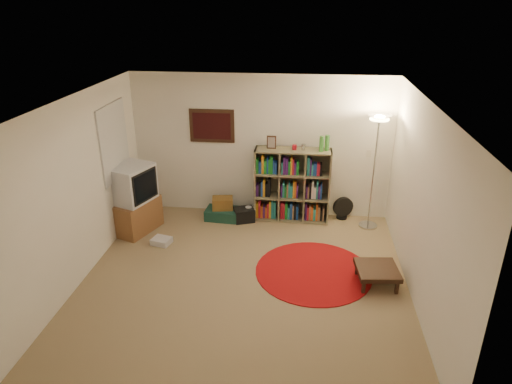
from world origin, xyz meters
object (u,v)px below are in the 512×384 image
Objects in this scene: suitcase at (223,214)px; side_table at (377,271)px; bookshelf at (291,186)px; floor_fan at (343,208)px; tv_stand at (134,200)px; floor_lamp at (378,136)px.

side_table is at bearing -31.35° from suitcase.
bookshelf reaches higher than suitcase.
bookshelf is at bearing 166.33° from floor_fan.
tv_stand reaches higher than side_table.
suitcase is at bearing -173.04° from bookshelf.
bookshelf is at bearing 10.76° from suitcase.
tv_stand is 4.03m from side_table.
bookshelf is 1.02m from floor_fan.
floor_lamp reaches higher than tv_stand.
bookshelf is at bearing 173.59° from floor_lamp.
tv_stand is at bearing 173.21° from floor_fan.
suitcase is at bearing 179.77° from floor_lamp.
floor_fan is (-0.42, 0.25, -1.42)m from floor_lamp.
floor_fan reaches higher than side_table.
floor_lamp is 2.24m from side_table.
suitcase is 1.01× the size of side_table.
side_table is at bearing -92.77° from floor_lamp.
tv_stand is 1.88× the size of suitcase.
floor_fan is 0.67× the size of side_table.
suitcase is (-1.19, -0.14, -0.53)m from bookshelf.
bookshelf is at bearing 123.94° from side_table.
floor_lamp is 3.21× the size of side_table.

